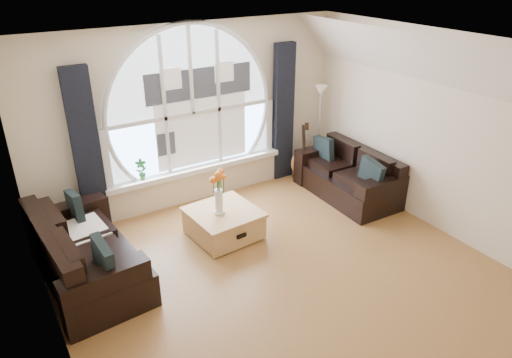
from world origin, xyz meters
name	(u,v)px	position (x,y,z in m)	size (l,w,h in m)	color
ground	(296,287)	(0.00, 0.00, 0.00)	(5.00, 5.50, 0.01)	brown
ceiling	(307,55)	(0.00, 0.00, 2.70)	(5.00, 5.50, 0.01)	silver
wall_back	(191,116)	(0.00, 2.75, 1.35)	(5.00, 0.01, 2.70)	beige
wall_left	(50,258)	(-2.50, 0.00, 1.35)	(0.01, 5.50, 2.70)	beige
wall_right	(455,140)	(2.50, 0.00, 1.35)	(0.01, 5.50, 2.70)	beige
attic_slope	(454,66)	(2.20, 0.00, 2.35)	(0.92, 5.50, 0.72)	silver
arched_window	(191,98)	(0.00, 2.72, 1.62)	(2.60, 0.06, 2.15)	silver
window_sill	(197,169)	(0.00, 2.65, 0.51)	(2.90, 0.22, 0.08)	white
window_frame	(192,99)	(0.00, 2.69, 1.62)	(2.76, 0.08, 2.15)	white
neighbor_house	(201,105)	(0.15, 2.71, 1.50)	(1.70, 0.02, 1.50)	silver
curtain_left	(87,152)	(-1.60, 2.63, 1.15)	(0.35, 0.12, 2.30)	black
curtain_right	(283,113)	(1.60, 2.63, 1.15)	(0.35, 0.12, 2.30)	black
sofa_left	(87,251)	(-2.00, 1.42, 0.40)	(0.94, 1.87, 0.83)	black
sofa_right	(347,173)	(2.06, 1.47, 0.40)	(0.85, 1.71, 0.76)	black
coffee_chest	(224,222)	(-0.19, 1.45, 0.22)	(0.88, 0.88, 0.43)	tan
throw_blanket	(82,233)	(-1.98, 1.70, 0.50)	(0.55, 0.55, 0.10)	silver
vase_flowers	(218,187)	(-0.26, 1.43, 0.78)	(0.24, 0.24, 0.70)	white
floor_lamp	(319,132)	(2.15, 2.35, 0.80)	(0.24, 0.24, 1.60)	#B2B2B2
guitar	(301,151)	(1.80, 2.35, 0.53)	(0.36, 0.24, 1.06)	brown
potted_plant	(141,169)	(-0.88, 2.65, 0.71)	(0.17, 0.11, 0.32)	#1E6023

